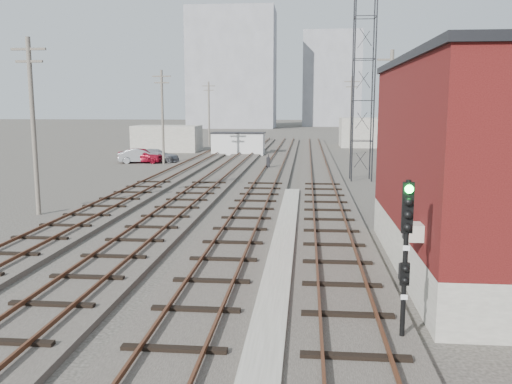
# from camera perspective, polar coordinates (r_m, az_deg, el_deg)

# --- Properties ---
(ground) EXTENTS (320.00, 320.00, 0.00)m
(ground) POSITION_cam_1_polar(r_m,az_deg,el_deg) (66.79, 4.16, 4.20)
(ground) COLOR #282621
(ground) RESTS_ON ground
(track_right) EXTENTS (3.20, 90.00, 0.39)m
(track_right) POSITION_cam_1_polar(r_m,az_deg,el_deg) (45.88, 6.72, 2.10)
(track_right) COLOR #332D28
(track_right) RESTS_ON ground
(track_mid_right) EXTENTS (3.20, 90.00, 0.39)m
(track_mid_right) POSITION_cam_1_polar(r_m,az_deg,el_deg) (45.96, 1.72, 2.17)
(track_mid_right) COLOR #332D28
(track_mid_right) RESTS_ON ground
(track_mid_left) EXTENTS (3.20, 90.00, 0.39)m
(track_mid_left) POSITION_cam_1_polar(r_m,az_deg,el_deg) (46.38, -3.22, 2.22)
(track_mid_left) COLOR #332D28
(track_mid_left) RESTS_ON ground
(track_left) EXTENTS (3.20, 90.00, 0.39)m
(track_left) POSITION_cam_1_polar(r_m,az_deg,el_deg) (47.14, -8.03, 2.26)
(track_left) COLOR #332D28
(track_left) RESTS_ON ground
(platform_curb) EXTENTS (0.90, 28.00, 0.26)m
(platform_curb) POSITION_cam_1_polar(r_m,az_deg,el_deg) (21.27, 2.82, -5.86)
(platform_curb) COLOR gray
(platform_curb) RESTS_ON ground
(brick_building) EXTENTS (6.54, 12.20, 7.22)m
(brick_building) POSITION_cam_1_polar(r_m,az_deg,el_deg) (19.62, 23.52, 2.54)
(brick_building) COLOR gray
(brick_building) RESTS_ON ground
(lattice_tower) EXTENTS (1.60, 1.60, 15.00)m
(lattice_tower) POSITION_cam_1_polar(r_m,az_deg,el_deg) (41.78, 11.23, 11.48)
(lattice_tower) COLOR black
(lattice_tower) RESTS_ON ground
(utility_pole_left_a) EXTENTS (1.80, 0.24, 9.00)m
(utility_pole_left_a) POSITION_cam_1_polar(r_m,az_deg,el_deg) (29.96, -22.42, 6.83)
(utility_pole_left_a) COLOR #595147
(utility_pole_left_a) RESTS_ON ground
(utility_pole_left_b) EXTENTS (1.80, 0.24, 9.00)m
(utility_pole_left_b) POSITION_cam_1_polar(r_m,az_deg,el_deg) (53.38, -9.82, 8.05)
(utility_pole_left_b) COLOR #595147
(utility_pole_left_b) RESTS_ON ground
(utility_pole_left_c) EXTENTS (1.80, 0.24, 9.00)m
(utility_pole_left_c) POSITION_cam_1_polar(r_m,az_deg,el_deg) (77.79, -4.98, 8.41)
(utility_pole_left_c) COLOR #595147
(utility_pole_left_c) RESTS_ON ground
(utility_pole_right_a) EXTENTS (1.80, 0.24, 9.00)m
(utility_pole_right_a) POSITION_cam_1_polar(r_m,az_deg,el_deg) (34.92, 13.90, 7.46)
(utility_pole_right_a) COLOR #595147
(utility_pole_right_a) RESTS_ON ground
(utility_pole_right_b) EXTENTS (1.80, 0.24, 9.00)m
(utility_pole_right_b) POSITION_cam_1_polar(r_m,az_deg,el_deg) (64.74, 9.99, 8.19)
(utility_pole_right_b) COLOR #595147
(utility_pole_right_b) RESTS_ON ground
(apartment_left) EXTENTS (22.00, 14.00, 30.00)m
(apartment_left) POSITION_cam_1_polar(r_m,az_deg,el_deg) (143.17, -2.50, 12.79)
(apartment_left) COLOR gray
(apartment_left) RESTS_ON ground
(apartment_right) EXTENTS (16.00, 12.00, 26.00)m
(apartment_right) POSITION_cam_1_polar(r_m,az_deg,el_deg) (156.85, 7.93, 11.65)
(apartment_right) COLOR gray
(apartment_right) RESTS_ON ground
(shed_left) EXTENTS (8.00, 5.00, 3.20)m
(shed_left) POSITION_cam_1_polar(r_m,az_deg,el_deg) (68.89, -9.31, 5.59)
(shed_left) COLOR gray
(shed_left) RESTS_ON ground
(shed_right) EXTENTS (6.00, 6.00, 4.00)m
(shed_right) POSITION_cam_1_polar(r_m,az_deg,el_deg) (77.00, 11.09, 6.19)
(shed_right) COLOR gray
(shed_right) RESTS_ON ground
(signal_mast) EXTENTS (0.40, 0.41, 3.94)m
(signal_mast) POSITION_cam_1_polar(r_m,az_deg,el_deg) (13.05, 15.50, -5.92)
(signal_mast) COLOR gray
(signal_mast) RESTS_ON ground
(switch_stand) EXTENTS (0.31, 0.31, 1.28)m
(switch_stand) POSITION_cam_1_polar(r_m,az_deg,el_deg) (48.28, 1.30, 3.10)
(switch_stand) COLOR black
(switch_stand) RESTS_ON ground
(site_trailer) EXTENTS (6.20, 2.75, 2.60)m
(site_trailer) POSITION_cam_1_polar(r_m,az_deg,el_deg) (63.16, -1.88, 5.14)
(site_trailer) COLOR silver
(site_trailer) RESTS_ON ground
(car_red) EXTENTS (4.62, 2.13, 1.54)m
(car_red) POSITION_cam_1_polar(r_m,az_deg,el_deg) (55.16, -11.99, 3.82)
(car_red) COLOR maroon
(car_red) RESTS_ON ground
(car_silver) EXTENTS (4.54, 2.67, 1.41)m
(car_silver) POSITION_cam_1_polar(r_m,az_deg,el_deg) (55.09, -12.10, 3.74)
(car_silver) COLOR #929599
(car_silver) RESTS_ON ground
(car_grey) EXTENTS (4.72, 2.24, 1.33)m
(car_grey) POSITION_cam_1_polar(r_m,az_deg,el_deg) (55.57, -10.44, 3.79)
(car_grey) COLOR gray
(car_grey) RESTS_ON ground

